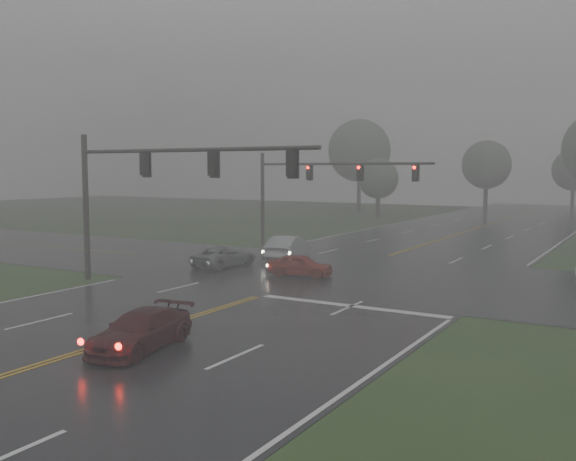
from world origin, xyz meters
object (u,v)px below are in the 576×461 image
Objects in this scene: signal_gantry_near at (147,179)px; signal_gantry_far at (311,181)px; car_grey at (224,267)px; sedan_red at (300,276)px; sedan_maroon at (141,350)px; sedan_silver at (288,260)px.

signal_gantry_near reaches higher than signal_gantry_far.
signal_gantry_far reaches higher than car_grey.
sedan_red is 5.57m from car_grey.
signal_gantry_near is at bearing 123.08° from sedan_maroon.
sedan_silver is 7.50m from signal_gantry_far.
sedan_maroon is 1.22× the size of sedan_red.
car_grey is 0.33× the size of signal_gantry_far.
sedan_red is 0.81× the size of car_grey.
car_grey is 8.86m from signal_gantry_near.
sedan_silver is at bearing -108.02° from car_grey.
sedan_red is 0.25× the size of signal_gantry_near.
sedan_red is at bearing 91.52° from sedan_maroon.
signal_gantry_near is (-7.41, 8.44, 5.27)m from sedan_maroon.
sedan_silver is 12.59m from signal_gantry_near.
car_grey is at bearing 109.23° from sedan_maroon.
sedan_red is 0.75× the size of sedan_silver.
signal_gantry_near reaches higher than sedan_maroon.
signal_gantry_far is at bearing -87.74° from car_grey.
sedan_maroon is 0.91× the size of sedan_silver.
sedan_red is 12.62m from signal_gantry_far.
sedan_silver is at bearing -76.54° from signal_gantry_far.
sedan_maroon is at bearing -179.14° from sedan_red.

